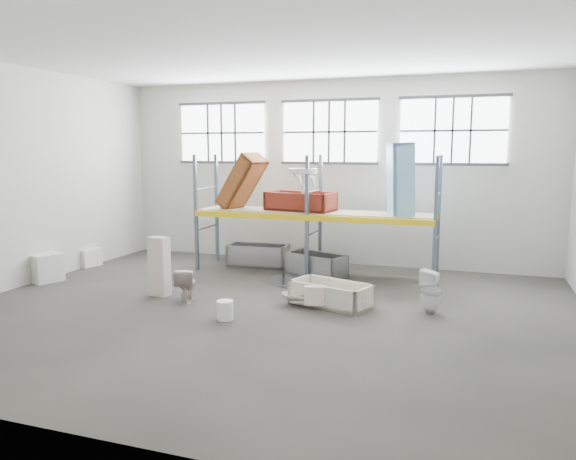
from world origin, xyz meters
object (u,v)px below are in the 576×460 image
at_px(toilet_white, 431,291).
at_px(bathtub_beige, 331,294).
at_px(steel_tub_left, 258,255).
at_px(rust_tub_flat, 300,202).
at_px(toilet_beige, 186,284).
at_px(bucket, 225,310).
at_px(blue_tub_upright, 400,181).
at_px(carton_near, 44,267).
at_px(cistern_tall, 159,266).
at_px(steel_tub_right, 316,265).

bearing_deg(toilet_white, bathtub_beige, -77.70).
bearing_deg(steel_tub_left, rust_tub_flat, -13.22).
height_order(toilet_beige, toilet_white, toilet_white).
bearing_deg(bucket, blue_tub_upright, 58.26).
bearing_deg(bucket, steel_tub_left, 104.54).
bearing_deg(carton_near, blue_tub_upright, 19.53).
bearing_deg(cistern_tall, steel_tub_right, 53.49).
distance_m(cistern_tall, bucket, 2.39).
bearing_deg(toilet_white, steel_tub_left, -112.64).
height_order(toilet_beige, rust_tub_flat, rust_tub_flat).
bearing_deg(steel_tub_right, rust_tub_flat, 151.73).
relative_size(toilet_white, bucket, 2.40).
bearing_deg(carton_near, bucket, -13.92).
bearing_deg(toilet_white, rust_tub_flat, -118.08).
relative_size(bathtub_beige, steel_tub_right, 1.07).
distance_m(bathtub_beige, rust_tub_flat, 3.50).
distance_m(bathtub_beige, blue_tub_upright, 3.55).
height_order(steel_tub_left, rust_tub_flat, rust_tub_flat).
height_order(bucket, carton_near, carton_near).
relative_size(cistern_tall, carton_near, 1.66).
distance_m(blue_tub_upright, bucket, 5.41).
relative_size(bathtub_beige, carton_near, 2.08).
height_order(steel_tub_left, steel_tub_right, steel_tub_left).
bearing_deg(toilet_beige, bucket, 127.86).
height_order(bathtub_beige, steel_tub_left, steel_tub_left).
relative_size(steel_tub_left, carton_near, 2.06).
bearing_deg(rust_tub_flat, toilet_beige, -112.65).
distance_m(toilet_beige, cistern_tall, 0.84).
relative_size(bathtub_beige, steel_tub_left, 1.01).
relative_size(rust_tub_flat, blue_tub_upright, 0.96).
bearing_deg(toilet_beige, blue_tub_upright, -157.72).
bearing_deg(steel_tub_right, toilet_beige, -121.65).
distance_m(cistern_tall, toilet_white, 5.68).
xyz_separation_m(toilet_beige, steel_tub_right, (1.92, 3.11, -0.07)).
height_order(steel_tub_right, rust_tub_flat, rust_tub_flat).
distance_m(rust_tub_flat, blue_tub_upright, 2.56).
height_order(cistern_tall, toilet_white, cistern_tall).
xyz_separation_m(bathtub_beige, blue_tub_upright, (0.98, 2.65, 2.16)).
bearing_deg(blue_tub_upright, bucket, -121.74).
distance_m(bucket, carton_near, 5.61).
bearing_deg(cistern_tall, bathtub_beige, 13.18).
height_order(blue_tub_upright, bucket, blue_tub_upright).
height_order(bathtub_beige, steel_tub_right, steel_tub_right).
xyz_separation_m(toilet_beige, carton_near, (-4.13, 0.46, -0.02)).
bearing_deg(rust_tub_flat, steel_tub_right, -28.27).
relative_size(cistern_tall, bucket, 3.56).
xyz_separation_m(cistern_tall, carton_near, (-3.37, 0.25, -0.31)).
distance_m(toilet_beige, blue_tub_upright, 5.52).
relative_size(bathtub_beige, rust_tub_flat, 0.93).
relative_size(toilet_white, carton_near, 1.11).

